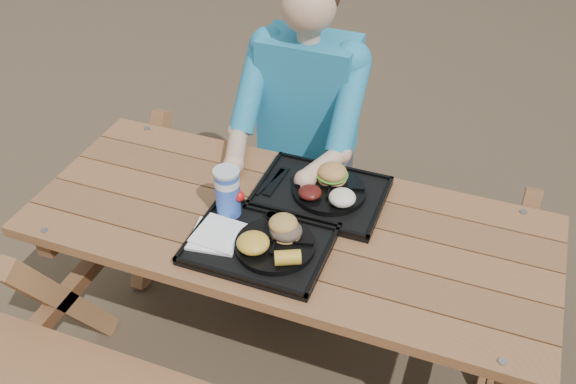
% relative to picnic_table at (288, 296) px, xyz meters
% --- Properties ---
extents(ground, '(60.00, 60.00, 0.00)m').
position_rel_picnic_table_xyz_m(ground, '(0.00, 0.00, -0.38)').
color(ground, '#999999').
rests_on(ground, ground).
extents(picnic_table, '(1.80, 1.49, 0.75)m').
position_rel_picnic_table_xyz_m(picnic_table, '(0.00, 0.00, 0.00)').
color(picnic_table, '#999999').
rests_on(picnic_table, ground).
extents(tray_near, '(0.45, 0.35, 0.02)m').
position_rel_picnic_table_xyz_m(tray_near, '(-0.04, -0.15, 0.39)').
color(tray_near, black).
rests_on(tray_near, picnic_table).
extents(tray_far, '(0.45, 0.35, 0.02)m').
position_rel_picnic_table_xyz_m(tray_far, '(0.06, 0.16, 0.39)').
color(tray_far, black).
rests_on(tray_far, picnic_table).
extents(plate_near, '(0.26, 0.26, 0.02)m').
position_rel_picnic_table_xyz_m(plate_near, '(0.01, -0.15, 0.41)').
color(plate_near, black).
rests_on(plate_near, tray_near).
extents(plate_far, '(0.26, 0.26, 0.02)m').
position_rel_picnic_table_xyz_m(plate_far, '(0.09, 0.17, 0.41)').
color(plate_far, black).
rests_on(plate_far, tray_far).
extents(napkin_stack, '(0.18, 0.18, 0.02)m').
position_rel_picnic_table_xyz_m(napkin_stack, '(-0.19, -0.18, 0.40)').
color(napkin_stack, white).
rests_on(napkin_stack, tray_near).
extents(soda_cup, '(0.08, 0.08, 0.17)m').
position_rel_picnic_table_xyz_m(soda_cup, '(-0.20, -0.05, 0.48)').
color(soda_cup, '#1843B7').
rests_on(soda_cup, tray_near).
extents(condiment_bbq, '(0.04, 0.04, 0.03)m').
position_rel_picnic_table_xyz_m(condiment_bbq, '(-0.05, -0.03, 0.41)').
color(condiment_bbq, black).
rests_on(condiment_bbq, tray_near).
extents(condiment_mustard, '(0.04, 0.04, 0.03)m').
position_rel_picnic_table_xyz_m(condiment_mustard, '(0.02, -0.03, 0.41)').
color(condiment_mustard, orange).
rests_on(condiment_mustard, tray_near).
extents(sandwich, '(0.10, 0.10, 0.10)m').
position_rel_picnic_table_xyz_m(sandwich, '(0.03, -0.11, 0.47)').
color(sandwich, '#BB8C42').
rests_on(sandwich, plate_near).
extents(mac_cheese, '(0.11, 0.11, 0.05)m').
position_rel_picnic_table_xyz_m(mac_cheese, '(-0.04, -0.20, 0.44)').
color(mac_cheese, gold).
rests_on(mac_cheese, plate_near).
extents(corn_cob, '(0.11, 0.11, 0.05)m').
position_rel_picnic_table_xyz_m(corn_cob, '(0.08, -0.22, 0.44)').
color(corn_cob, gold).
rests_on(corn_cob, plate_near).
extents(cutlery_far, '(0.04, 0.18, 0.01)m').
position_rel_picnic_table_xyz_m(cutlery_far, '(-0.11, 0.17, 0.40)').
color(cutlery_far, black).
rests_on(cutlery_far, tray_far).
extents(burger, '(0.11, 0.11, 0.10)m').
position_rel_picnic_table_xyz_m(burger, '(0.08, 0.23, 0.46)').
color(burger, '#BF8543').
rests_on(burger, plate_far).
extents(baked_beans, '(0.08, 0.08, 0.04)m').
position_rel_picnic_table_xyz_m(baked_beans, '(0.04, 0.11, 0.43)').
color(baked_beans, '#501310').
rests_on(baked_beans, plate_far).
extents(potato_salad, '(0.09, 0.09, 0.05)m').
position_rel_picnic_table_xyz_m(potato_salad, '(0.16, 0.11, 0.44)').
color(potato_salad, '#F2EACD').
rests_on(potato_salad, plate_far).
extents(diner, '(0.48, 0.84, 1.28)m').
position_rel_picnic_table_xyz_m(diner, '(-0.14, 0.60, 0.27)').
color(diner, '#1BBFC2').
rests_on(diner, ground).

